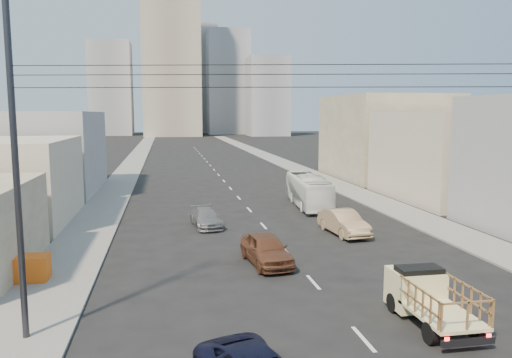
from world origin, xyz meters
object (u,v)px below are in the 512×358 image
object	(u,v)px
flatbed_pickup	(430,295)
city_bus	(308,191)
sedan_brown	(266,249)
sedan_tan	(343,222)
streetlamp_left	(18,154)
sedan_grey	(206,218)
crate_stack	(28,268)

from	to	relation	value
flatbed_pickup	city_bus	size ratio (longest dim) A/B	0.46
sedan_brown	sedan_tan	size ratio (longest dim) A/B	0.97
streetlamp_left	city_bus	bearing A→B (deg)	53.87
city_bus	sedan_tan	distance (m)	10.07
city_bus	sedan_tan	size ratio (longest dim) A/B	2.00
flatbed_pickup	streetlamp_left	distance (m)	15.33
flatbed_pickup	streetlamp_left	size ratio (longest dim) A/B	0.37
sedan_tan	streetlamp_left	bearing A→B (deg)	-147.92
flatbed_pickup	sedan_grey	size ratio (longest dim) A/B	1.02
flatbed_pickup	streetlamp_left	xyz separation A→B (m)	(-14.32, 1.16, 5.34)
sedan_brown	streetlamp_left	xyz separation A→B (m)	(-9.80, -7.19, 5.64)
sedan_brown	crate_stack	bearing A→B (deg)	177.73
flatbed_pickup	sedan_tan	distance (m)	13.93
city_bus	crate_stack	size ratio (longest dim) A/B	5.32
city_bus	streetlamp_left	size ratio (longest dim) A/B	0.80
sedan_tan	city_bus	bearing A→B (deg)	80.67
sedan_tan	streetlamp_left	distance (m)	21.19
flatbed_pickup	sedan_grey	distance (m)	18.91
sedan_tan	streetlamp_left	xyz separation A→B (m)	(-16.03, -12.66, 5.65)
streetlamp_left	sedan_grey	bearing A→B (deg)	65.70
sedan_brown	sedan_tan	bearing A→B (deg)	34.72
flatbed_pickup	sedan_grey	world-z (taller)	flatbed_pickup
city_bus	sedan_brown	distance (m)	16.93
flatbed_pickup	sedan_grey	xyz separation A→B (m)	(-6.89, 17.61, -0.47)
city_bus	sedan_grey	size ratio (longest dim) A/B	2.22
streetlamp_left	crate_stack	size ratio (longest dim) A/B	6.67
streetlamp_left	crate_stack	world-z (taller)	streetlamp_left
city_bus	streetlamp_left	bearing A→B (deg)	-121.91
sedan_grey	crate_stack	distance (m)	13.56
flatbed_pickup	sedan_grey	bearing A→B (deg)	111.37
sedan_tan	sedan_grey	xyz separation A→B (m)	(-8.60, 3.79, -0.16)
sedan_tan	streetlamp_left	world-z (taller)	streetlamp_left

